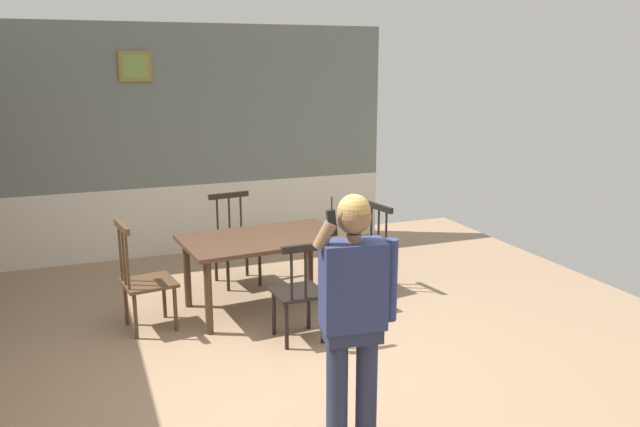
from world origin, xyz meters
The scene contains 8 objects.
ground_plane centered at (0.00, 0.00, 0.00)m, with size 8.22×8.22×0.00m, color #9E7F60.
room_back_partition centered at (0.00, 3.74, 1.39)m, with size 5.33×0.17×2.88m.
dining_table centered at (0.35, 1.48, 0.65)m, with size 1.64×1.07×0.74m.
chair_near_window centered at (0.42, 0.62, 0.46)m, with size 0.43×0.43×0.93m.
chair_by_doorway centered at (1.52, 1.58, 0.46)m, with size 0.52×0.52×0.93m.
chair_at_table_head centered at (-0.82, 1.38, 0.48)m, with size 0.51×0.51×1.03m.
chair_opposite_corner centered at (0.28, 2.34, 0.47)m, with size 0.53×0.53×1.00m.
person_figure centered at (0.23, -0.95, 0.94)m, with size 0.56×0.27×1.65m.
Camera 1 is at (-1.32, -4.35, 2.42)m, focal length 35.76 mm.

